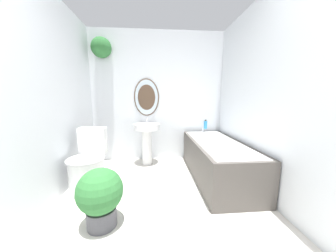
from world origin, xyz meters
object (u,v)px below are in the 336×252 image
Objects in this scene: pedestal_sink at (147,136)px; potted_plant at (100,195)px; toilet at (88,167)px; bathtub at (216,159)px; shampoo_bottle at (205,125)px.

potted_plant is at bearing -103.50° from pedestal_sink.
toilet is 0.93× the size of pedestal_sink.
toilet is at bearing -173.42° from bathtub.
shampoo_bottle reaches higher than toilet.
pedestal_sink reaches higher than bathtub.
toilet is 4.62× the size of shampoo_bottle.
pedestal_sink is 1.10m from shampoo_bottle.
bathtub is 0.79m from shampoo_bottle.
pedestal_sink is at bearing 48.64° from toilet.
potted_plant is (-0.36, -1.50, -0.20)m from pedestal_sink.
bathtub is 1.68m from potted_plant.
toilet is at bearing 117.82° from potted_plant.
shampoo_bottle is at bearing 25.91° from toilet.
toilet is 0.47× the size of bathtub.
pedestal_sink reaches higher than potted_plant.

